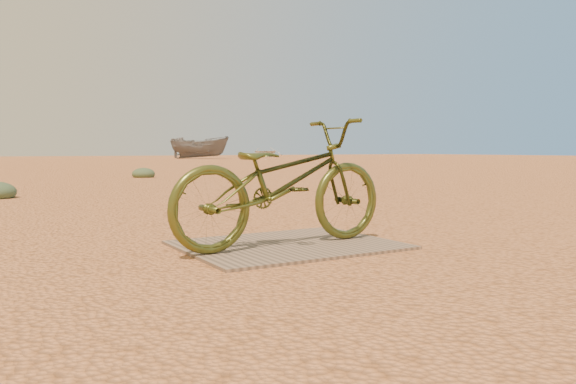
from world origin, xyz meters
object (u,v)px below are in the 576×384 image
boat_mid_right (200,147)px  boat_far_right (265,152)px  plywood_board (288,245)px  bicycle (283,182)px

boat_mid_right → boat_far_right: boat_mid_right is taller
plywood_board → boat_far_right: boat_far_right is taller
boat_mid_right → boat_far_right: bearing=-27.5°
boat_far_right → bicycle: bearing=-83.3°
boat_far_right → boat_mid_right: bearing=-107.2°
bicycle → boat_far_right: bearing=-30.9°
boat_far_right → plywood_board: bearing=-83.3°
bicycle → boat_far_right: 51.46m
plywood_board → bicycle: size_ratio=0.88×
plywood_board → boat_far_right: size_ratio=0.36×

